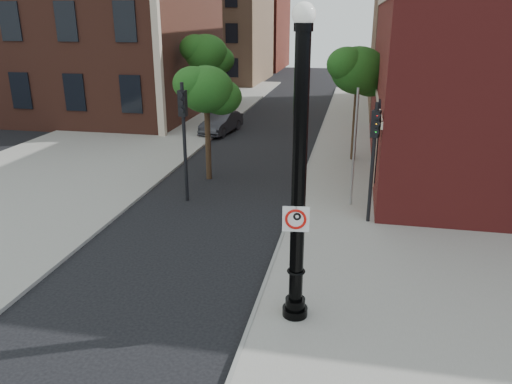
% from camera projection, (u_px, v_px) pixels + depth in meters
% --- Properties ---
extents(ground, '(120.00, 120.00, 0.00)m').
position_uv_depth(ground, '(175.00, 305.00, 12.51)').
color(ground, black).
rests_on(ground, ground).
extents(sidewalk_right, '(8.00, 60.00, 0.12)m').
position_uv_depth(sidewalk_right, '(397.00, 189.00, 20.59)').
color(sidewalk_right, gray).
rests_on(sidewalk_right, ground).
extents(sidewalk_left, '(10.00, 50.00, 0.12)m').
position_uv_depth(sidewalk_left, '(139.00, 131.00, 30.79)').
color(sidewalk_left, gray).
rests_on(sidewalk_left, ground).
extents(curb_edge, '(0.10, 60.00, 0.14)m').
position_uv_depth(curb_edge, '(302.00, 183.00, 21.33)').
color(curb_edge, gray).
rests_on(curb_edge, ground).
extents(bg_building_tan_a, '(12.00, 12.00, 12.00)m').
position_uv_depth(bg_building_tan_a, '(209.00, 23.00, 53.36)').
color(bg_building_tan_a, '#966F52').
rests_on(bg_building_tan_a, ground).
extents(bg_building_red, '(12.00, 12.00, 10.00)m').
position_uv_depth(bg_building_red, '(239.00, 29.00, 66.62)').
color(bg_building_red, maroon).
rests_on(bg_building_red, ground).
extents(lamppost, '(0.60, 0.60, 7.10)m').
position_uv_depth(lamppost, '(299.00, 190.00, 10.82)').
color(lamppost, black).
rests_on(lamppost, ground).
extents(no_parking_sign, '(0.59, 0.11, 0.59)m').
position_uv_depth(no_parking_sign, '(296.00, 219.00, 10.86)').
color(no_parking_sign, white).
rests_on(no_parking_sign, ground).
extents(parked_car, '(1.93, 4.07, 1.29)m').
position_uv_depth(parked_car, '(221.00, 123.00, 30.46)').
color(parked_car, '#2A2A2F').
rests_on(parked_car, ground).
extents(traffic_signal_left, '(0.29, 0.37, 4.56)m').
position_uv_depth(traffic_signal_left, '(183.00, 123.00, 18.49)').
color(traffic_signal_left, black).
rests_on(traffic_signal_left, ground).
extents(traffic_signal_right, '(0.32, 0.37, 4.23)m').
position_uv_depth(traffic_signal_right, '(374.00, 144.00, 16.35)').
color(traffic_signal_right, black).
rests_on(traffic_signal_right, ground).
extents(utility_pole, '(0.09, 0.09, 4.46)m').
position_uv_depth(utility_pole, '(354.00, 150.00, 18.09)').
color(utility_pole, '#999999').
rests_on(utility_pole, ground).
extents(street_tree_a, '(2.72, 2.46, 4.90)m').
position_uv_depth(street_tree_a, '(207.00, 91.00, 20.87)').
color(street_tree_a, black).
rests_on(street_tree_a, ground).
extents(street_tree_b, '(3.19, 2.89, 5.76)m').
position_uv_depth(street_tree_b, '(207.00, 54.00, 30.95)').
color(street_tree_b, black).
rests_on(street_tree_b, ground).
extents(street_tree_c, '(3.06, 2.76, 5.51)m').
position_uv_depth(street_tree_c, '(359.00, 72.00, 23.29)').
color(street_tree_c, black).
rests_on(street_tree_c, ground).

